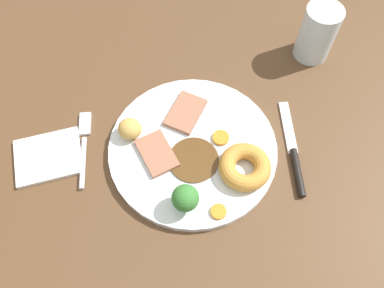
% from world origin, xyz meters
% --- Properties ---
extents(dining_table, '(1.20, 0.84, 0.04)m').
position_xyz_m(dining_table, '(0.00, 0.00, 0.02)').
color(dining_table, brown).
rests_on(dining_table, ground).
extents(dinner_plate, '(0.29, 0.29, 0.01)m').
position_xyz_m(dinner_plate, '(-0.01, 0.02, 0.04)').
color(dinner_plate, white).
rests_on(dinner_plate, dining_table).
extents(gravy_pool, '(0.08, 0.08, 0.00)m').
position_xyz_m(gravy_pool, '(-0.01, -0.00, 0.05)').
color(gravy_pool, '#563819').
rests_on(gravy_pool, dinner_plate).
extents(meat_slice_main, '(0.08, 0.09, 0.01)m').
position_xyz_m(meat_slice_main, '(-0.02, 0.09, 0.05)').
color(meat_slice_main, '#9E664C').
rests_on(meat_slice_main, dinner_plate).
extents(meat_slice_under, '(0.08, 0.09, 0.01)m').
position_xyz_m(meat_slice_under, '(-0.07, 0.01, 0.05)').
color(meat_slice_under, '#9E664C').
rests_on(meat_slice_under, dinner_plate).
extents(yorkshire_pudding, '(0.08, 0.08, 0.03)m').
position_xyz_m(yorkshire_pudding, '(0.07, -0.02, 0.06)').
color(yorkshire_pudding, '#C68938').
rests_on(yorkshire_pudding, dinner_plate).
extents(roast_potato_left, '(0.05, 0.05, 0.03)m').
position_xyz_m(roast_potato_left, '(-0.12, 0.05, 0.07)').
color(roast_potato_left, tan).
rests_on(roast_potato_left, dinner_plate).
extents(carrot_coin_front, '(0.03, 0.03, 0.01)m').
position_xyz_m(carrot_coin_front, '(0.04, 0.04, 0.05)').
color(carrot_coin_front, orange).
rests_on(carrot_coin_front, dinner_plate).
extents(carrot_coin_back, '(0.02, 0.02, 0.01)m').
position_xyz_m(carrot_coin_back, '(0.03, -0.09, 0.05)').
color(carrot_coin_back, orange).
rests_on(carrot_coin_back, dinner_plate).
extents(broccoli_floret, '(0.04, 0.04, 0.05)m').
position_xyz_m(broccoli_floret, '(-0.02, -0.08, 0.08)').
color(broccoli_floret, '#8CB766').
rests_on(broccoli_floret, dinner_plate).
extents(fork, '(0.03, 0.15, 0.01)m').
position_xyz_m(fork, '(-0.20, 0.03, 0.04)').
color(fork, silver).
rests_on(fork, dining_table).
extents(knife, '(0.02, 0.19, 0.01)m').
position_xyz_m(knife, '(0.16, 0.01, 0.04)').
color(knife, black).
rests_on(knife, dining_table).
extents(water_glass, '(0.07, 0.07, 0.11)m').
position_xyz_m(water_glass, '(0.22, 0.24, 0.09)').
color(water_glass, silver).
rests_on(water_glass, dining_table).
extents(folded_napkin, '(0.13, 0.12, 0.01)m').
position_xyz_m(folded_napkin, '(-0.26, 0.01, 0.04)').
color(folded_napkin, white).
rests_on(folded_napkin, dining_table).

